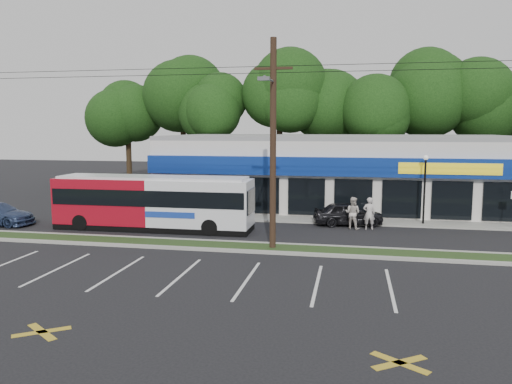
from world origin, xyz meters
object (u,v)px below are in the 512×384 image
object	(u,v)px
utility_pole	(269,137)
lamp_post	(425,181)
pedestrian_b	(353,213)
pedestrian_a	(369,213)
metrobus	(153,201)
car_dark	(348,214)

from	to	relation	value
utility_pole	lamp_post	world-z (taller)	utility_pole
pedestrian_b	pedestrian_a	bearing A→B (deg)	-161.89
pedestrian_a	lamp_post	bearing A→B (deg)	-153.84
metrobus	pedestrian_b	bearing A→B (deg)	11.37
lamp_post	car_dark	distance (m)	4.96
metrobus	pedestrian_a	xyz separation A→B (m)	(12.28, 2.30, -0.70)
utility_pole	car_dark	world-z (taller)	utility_pole
car_dark	pedestrian_b	world-z (taller)	pedestrian_b
lamp_post	pedestrian_b	world-z (taller)	lamp_post
pedestrian_a	pedestrian_b	xyz separation A→B (m)	(-0.94, 0.05, -0.01)
utility_pole	pedestrian_a	size ratio (longest dim) A/B	26.40
lamp_post	metrobus	world-z (taller)	lamp_post
utility_pole	car_dark	xyz separation A→B (m)	(3.70, 7.01, -4.71)
lamp_post	car_dark	world-z (taller)	lamp_post
metrobus	car_dark	world-z (taller)	metrobus
utility_pole	car_dark	distance (m)	9.22
lamp_post	pedestrian_b	distance (m)	4.95
utility_pole	lamp_post	bearing A→B (deg)	43.95
metrobus	pedestrian_a	distance (m)	12.51
metrobus	pedestrian_a	bearing A→B (deg)	10.28
utility_pole	pedestrian_b	size ratio (longest dim) A/B	26.65
metrobus	pedestrian_b	world-z (taller)	metrobus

